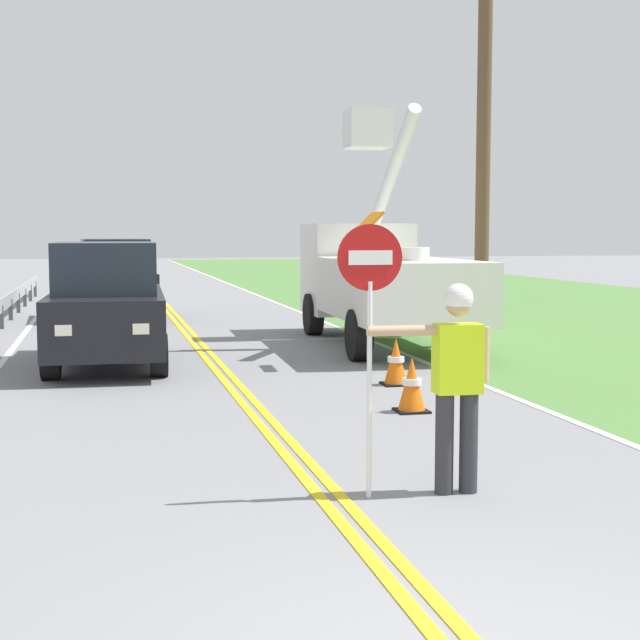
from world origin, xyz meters
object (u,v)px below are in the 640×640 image
(flagger_worker, at_px, (456,374))
(traffic_cone_lead, at_px, (412,386))
(oncoming_suv_nearest, at_px, (107,304))
(traffic_cone_mid, at_px, (396,363))
(utility_pole_near, at_px, (484,118))
(utility_bucket_truck, at_px, (378,275))
(stop_sign_paddle, at_px, (370,298))
(oncoming_suv_second, at_px, (115,279))

(flagger_worker, xyz_separation_m, traffic_cone_lead, (0.83, 3.57, -0.71))
(oncoming_suv_nearest, distance_m, traffic_cone_mid, 5.21)
(utility_pole_near, height_order, traffic_cone_lead, utility_pole_near)
(utility_bucket_truck, height_order, traffic_cone_lead, utility_bucket_truck)
(utility_bucket_truck, relative_size, traffic_cone_mid, 9.83)
(stop_sign_paddle, bearing_deg, traffic_cone_lead, 65.73)
(oncoming_suv_nearest, height_order, oncoming_suv_second, same)
(traffic_cone_lead, bearing_deg, flagger_worker, -103.02)
(flagger_worker, bearing_deg, traffic_cone_lead, 76.98)
(traffic_cone_lead, relative_size, traffic_cone_mid, 1.00)
(stop_sign_paddle, relative_size, utility_pole_near, 0.27)
(flagger_worker, height_order, oncoming_suv_second, oncoming_suv_second)
(stop_sign_paddle, height_order, utility_pole_near, utility_pole_near)
(stop_sign_paddle, relative_size, traffic_cone_mid, 3.33)
(utility_bucket_truck, distance_m, traffic_cone_lead, 7.49)
(oncoming_suv_nearest, distance_m, utility_pole_near, 8.06)
(stop_sign_paddle, bearing_deg, oncoming_suv_second, 96.15)
(traffic_cone_mid, bearing_deg, stop_sign_paddle, -110.14)
(traffic_cone_lead, bearing_deg, utility_pole_near, 59.98)
(utility_pole_near, bearing_deg, flagger_worker, -114.22)
(oncoming_suv_nearest, relative_size, oncoming_suv_second, 1.00)
(stop_sign_paddle, height_order, oncoming_suv_second, stop_sign_paddle)
(oncoming_suv_nearest, distance_m, traffic_cone_lead, 6.34)
(utility_bucket_truck, distance_m, utility_pole_near, 3.74)
(oncoming_suv_second, height_order, traffic_cone_lead, oncoming_suv_second)
(oncoming_suv_second, distance_m, utility_pole_near, 10.96)
(flagger_worker, height_order, stop_sign_paddle, stop_sign_paddle)
(utility_bucket_truck, xyz_separation_m, traffic_cone_lead, (-1.73, -7.21, -1.06))
(utility_pole_near, bearing_deg, traffic_cone_lead, -120.02)
(traffic_cone_lead, height_order, traffic_cone_mid, same)
(stop_sign_paddle, height_order, traffic_cone_lead, stop_sign_paddle)
(oncoming_suv_nearest, xyz_separation_m, traffic_cone_mid, (4.15, -3.07, -0.72))
(traffic_cone_lead, bearing_deg, oncoming_suv_nearest, 126.00)
(oncoming_suv_nearest, relative_size, traffic_cone_lead, 6.67)
(utility_bucket_truck, height_order, utility_pole_near, utility_pole_near)
(flagger_worker, bearing_deg, utility_pole_near, 65.78)
(flagger_worker, relative_size, traffic_cone_mid, 2.61)
(oncoming_suv_nearest, distance_m, oncoming_suv_second, 8.73)
(utility_pole_near, bearing_deg, oncoming_suv_nearest, -172.15)
(oncoming_suv_second, xyz_separation_m, utility_pole_near, (6.99, -7.73, 3.42))
(utility_bucket_truck, relative_size, traffic_cone_lead, 9.83)
(oncoming_suv_second, height_order, traffic_cone_mid, oncoming_suv_second)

